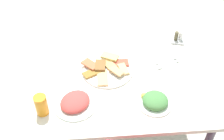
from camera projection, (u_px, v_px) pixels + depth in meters
name	position (u px, v px, depth m)	size (l,w,h in m)	color
dining_table	(115.00, 84.00, 1.78)	(1.13, 0.87, 0.72)	silver
pide_platter	(107.00, 69.00, 1.75)	(0.32, 0.31, 0.04)	white
salad_plate_greens	(155.00, 101.00, 1.55)	(0.19, 0.19, 0.06)	white
salad_plate_rice	(75.00, 102.00, 1.55)	(0.24, 0.24, 0.06)	white
soda_can	(41.00, 105.00, 1.48)	(0.07, 0.07, 0.12)	orange
paper_napkin	(167.00, 63.00, 1.81)	(0.11, 0.11, 0.00)	white
fork	(166.00, 61.00, 1.82)	(0.16, 0.01, 0.01)	silver
spoon	(168.00, 65.00, 1.79)	(0.17, 0.02, 0.01)	silver
condiment_caddy	(178.00, 38.00, 1.96)	(0.11, 0.11, 0.08)	#B2B2B7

